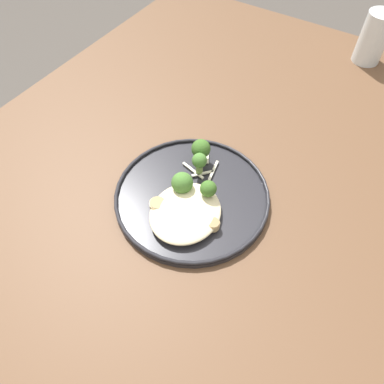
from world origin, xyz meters
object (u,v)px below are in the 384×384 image
(dinner_plate, at_px, (192,196))
(broccoli_floret_left_leaning, at_px, (208,190))
(broccoli_floret_small_sprig, at_px, (181,183))
(seared_scallop_tilted_round, at_px, (158,205))
(seared_scallop_large_seared, at_px, (172,212))
(seared_scallop_right_edge, at_px, (196,222))
(seared_scallop_on_noodles, at_px, (185,213))
(broccoli_floret_center_pile, at_px, (198,161))
(seared_scallop_rear_pale, at_px, (182,228))
(seared_scallop_half_hidden, at_px, (213,225))
(seared_scallop_left_edge, at_px, (208,213))
(water_glass, at_px, (373,41))
(broccoli_floret_split_head, at_px, (201,150))

(dinner_plate, xyz_separation_m, broccoli_floret_left_leaning, (0.00, -0.03, 0.04))
(broccoli_floret_small_sprig, bearing_deg, seared_scallop_tilted_round, 162.56)
(seared_scallop_large_seared, bearing_deg, seared_scallop_right_edge, -83.64)
(seared_scallop_large_seared, bearing_deg, seared_scallop_tilted_round, 93.72)
(seared_scallop_right_edge, xyz_separation_m, broccoli_floret_small_sprig, (0.05, 0.06, 0.02))
(seared_scallop_on_noodles, relative_size, broccoli_floret_center_pile, 0.54)
(broccoli_floret_center_pile, bearing_deg, seared_scallop_rear_pale, -159.27)
(broccoli_floret_center_pile, height_order, broccoli_floret_left_leaning, same)
(seared_scallop_half_hidden, bearing_deg, seared_scallop_left_edge, 48.84)
(seared_scallop_left_edge, xyz_separation_m, broccoli_floret_small_sprig, (0.02, 0.07, 0.02))
(water_glass, bearing_deg, seared_scallop_left_edge, 171.73)
(broccoli_floret_center_pile, bearing_deg, seared_scallop_large_seared, -172.03)
(broccoli_floret_center_pile, relative_size, broccoli_floret_small_sprig, 0.98)
(seared_scallop_rear_pale, xyz_separation_m, broccoli_floret_split_head, (0.16, 0.06, 0.02))
(broccoli_floret_split_head, bearing_deg, broccoli_floret_left_leaning, -141.09)
(broccoli_floret_center_pile, bearing_deg, broccoli_floret_split_head, 19.72)
(seared_scallop_large_seared, distance_m, broccoli_floret_center_pile, 0.11)
(seared_scallop_rear_pale, distance_m, broccoli_floret_split_head, 0.17)
(seared_scallop_half_hidden, distance_m, seared_scallop_large_seared, 0.08)
(broccoli_floret_split_head, bearing_deg, seared_scallop_rear_pale, -159.46)
(seared_scallop_half_hidden, distance_m, broccoli_floret_left_leaning, 0.06)
(broccoli_floret_center_pile, bearing_deg, seared_scallop_left_edge, -137.67)
(seared_scallop_rear_pale, height_order, broccoli_floret_center_pile, broccoli_floret_center_pile)
(dinner_plate, relative_size, seared_scallop_tilted_round, 9.70)
(water_glass, bearing_deg, seared_scallop_on_noodles, 169.10)
(broccoli_floret_small_sprig, bearing_deg, seared_scallop_right_edge, -127.45)
(seared_scallop_on_noodles, xyz_separation_m, broccoli_floret_center_pile, (0.10, 0.04, 0.02))
(seared_scallop_on_noodles, xyz_separation_m, seared_scallop_large_seared, (-0.01, 0.02, 0.00))
(seared_scallop_left_edge, bearing_deg, broccoli_floret_small_sprig, 75.55)
(dinner_plate, height_order, water_glass, water_glass)
(dinner_plate, xyz_separation_m, broccoli_floret_center_pile, (0.05, 0.02, 0.04))
(seared_scallop_half_hidden, xyz_separation_m, broccoli_floret_left_leaning, (0.05, 0.04, 0.02))
(seared_scallop_left_edge, distance_m, seared_scallop_large_seared, 0.06)
(broccoli_floret_center_pile, xyz_separation_m, water_glass, (0.57, -0.16, 0.01))
(seared_scallop_half_hidden, distance_m, seared_scallop_rear_pale, 0.05)
(dinner_plate, bearing_deg, seared_scallop_rear_pale, -159.65)
(dinner_plate, height_order, seared_scallop_tilted_round, seared_scallop_tilted_round)
(dinner_plate, height_order, seared_scallop_on_noodles, seared_scallop_on_noodles)
(seared_scallop_half_hidden, distance_m, broccoli_floret_small_sprig, 0.10)
(seared_scallop_half_hidden, xyz_separation_m, seared_scallop_rear_pale, (-0.03, 0.04, -0.00))
(broccoli_floret_left_leaning, bearing_deg, seared_scallop_right_edge, -171.11)
(broccoli_floret_center_pile, distance_m, broccoli_floret_left_leaning, 0.07)
(broccoli_floret_small_sprig, bearing_deg, dinner_plate, -69.22)
(seared_scallop_half_hidden, height_order, seared_scallop_right_edge, seared_scallop_half_hidden)
(seared_scallop_half_hidden, xyz_separation_m, broccoli_floret_small_sprig, (0.03, 0.09, 0.02))
(seared_scallop_rear_pale, bearing_deg, seared_scallop_right_edge, -28.03)
(seared_scallop_tilted_round, bearing_deg, broccoli_floret_left_leaning, -46.34)
(seared_scallop_tilted_round, height_order, seared_scallop_large_seared, same)
(broccoli_floret_left_leaning, distance_m, water_glass, 0.63)
(seared_scallop_on_noodles, bearing_deg, broccoli_floret_left_leaning, -17.91)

